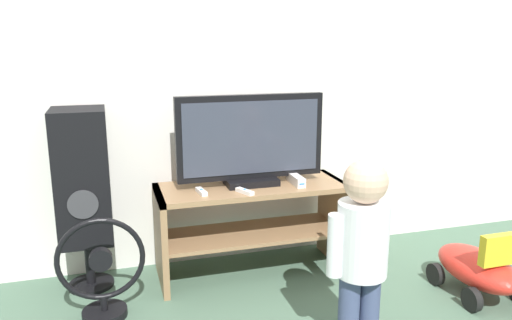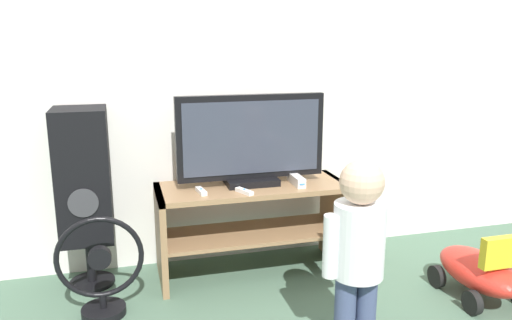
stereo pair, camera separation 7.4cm
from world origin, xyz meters
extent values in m
plane|color=#4C6B56|center=(0.00, 0.00, 0.00)|extent=(16.00, 16.00, 0.00)
cube|color=silver|center=(0.00, 0.52, 1.30)|extent=(10.00, 0.06, 2.60)
cube|color=#93704C|center=(0.00, 0.22, 0.54)|extent=(1.14, 0.44, 0.03)
cube|color=#93704C|center=(0.00, 0.22, 0.25)|extent=(1.10, 0.40, 0.02)
cube|color=#93704C|center=(-0.55, 0.22, 0.28)|extent=(0.04, 0.44, 0.56)
cube|color=#93704C|center=(0.55, 0.22, 0.28)|extent=(0.04, 0.44, 0.56)
cube|color=black|center=(0.00, 0.24, 0.58)|extent=(0.31, 0.20, 0.04)
cube|color=black|center=(0.00, 0.24, 0.85)|extent=(0.88, 0.05, 0.50)
cube|color=#333847|center=(0.00, 0.21, 0.85)|extent=(0.81, 0.01, 0.43)
cube|color=white|center=(0.26, 0.17, 0.58)|extent=(0.05, 0.20, 0.06)
cube|color=#3F8CE5|center=(0.26, 0.06, 0.58)|extent=(0.03, 0.00, 0.01)
cube|color=white|center=(-0.32, 0.14, 0.57)|extent=(0.05, 0.13, 0.02)
cylinder|color=#337FD8|center=(-0.32, 0.14, 0.58)|extent=(0.01, 0.01, 0.00)
cube|color=white|center=(-0.08, 0.07, 0.57)|extent=(0.08, 0.13, 0.02)
cylinder|color=#337FD8|center=(-0.08, 0.07, 0.58)|extent=(0.01, 0.01, 0.00)
cylinder|color=#3F4C72|center=(0.20, -0.68, 0.19)|extent=(0.10, 0.10, 0.37)
cylinder|color=#3F4C72|center=(0.30, -0.68, 0.19)|extent=(0.10, 0.10, 0.37)
cylinder|color=white|center=(0.25, -0.68, 0.54)|extent=(0.23, 0.23, 0.34)
sphere|color=beige|center=(0.25, -0.68, 0.81)|extent=(0.19, 0.19, 0.19)
cylinder|color=white|center=(0.12, -0.68, 0.53)|extent=(0.07, 0.07, 0.28)
cylinder|color=white|center=(0.38, -0.54, 0.67)|extent=(0.07, 0.28, 0.07)
sphere|color=beige|center=(0.38, -0.40, 0.67)|extent=(0.08, 0.08, 0.08)
cube|color=white|center=(0.38, -0.36, 0.67)|extent=(0.03, 0.13, 0.02)
cylinder|color=black|center=(-0.95, 0.31, 0.01)|extent=(0.26, 0.26, 0.02)
cylinder|color=black|center=(-0.95, 0.31, 0.14)|extent=(0.05, 0.05, 0.29)
cube|color=black|center=(-0.95, 0.31, 0.66)|extent=(0.29, 0.32, 0.75)
cylinder|color=#38383D|center=(-0.95, 0.14, 0.55)|extent=(0.16, 0.01, 0.16)
cylinder|color=black|center=(-0.88, -0.07, 0.02)|extent=(0.23, 0.23, 0.04)
cylinder|color=black|center=(-0.88, -0.07, 0.08)|extent=(0.04, 0.04, 0.07)
torus|color=black|center=(-0.88, -0.07, 0.32)|extent=(0.44, 0.03, 0.44)
cylinder|color=black|center=(-0.88, -0.07, 0.32)|extent=(0.12, 0.05, 0.12)
ellipsoid|color=red|center=(1.13, -0.42, 0.16)|extent=(0.31, 0.56, 0.18)
cube|color=yellow|center=(1.13, -0.57, 0.33)|extent=(0.25, 0.05, 0.17)
cylinder|color=black|center=(0.98, -0.26, 0.06)|extent=(0.04, 0.13, 0.13)
cylinder|color=black|center=(1.29, -0.26, 0.06)|extent=(0.04, 0.13, 0.13)
cylinder|color=black|center=(0.98, -0.57, 0.06)|extent=(0.04, 0.13, 0.13)
camera|label=1|loc=(-0.80, -2.53, 1.40)|focal=35.00mm
camera|label=2|loc=(-0.73, -2.55, 1.40)|focal=35.00mm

